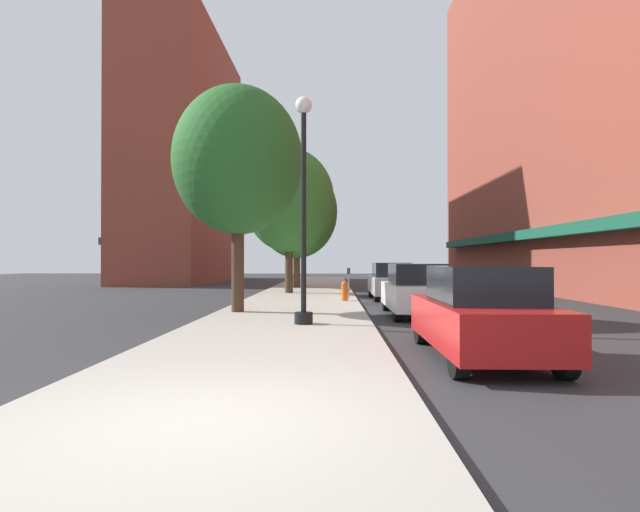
% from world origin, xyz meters
% --- Properties ---
extents(ground_plane, '(90.00, 90.00, 0.00)m').
position_xyz_m(ground_plane, '(4.00, 18.00, 0.00)').
color(ground_plane, '#2D2D30').
extents(sidewalk_slab, '(4.80, 50.00, 0.12)m').
position_xyz_m(sidewalk_slab, '(0.00, 19.00, 0.06)').
color(sidewalk_slab, '#A8A399').
rests_on(sidewalk_slab, ground).
extents(building_right_brick, '(6.80, 40.00, 24.82)m').
position_xyz_m(building_right_brick, '(14.99, 22.00, 12.39)').
color(building_right_brick, brown).
rests_on(building_right_brick, ground).
extents(building_far_background, '(6.80, 18.00, 20.33)m').
position_xyz_m(building_far_background, '(-11.01, 37.00, 10.14)').
color(building_far_background, brown).
rests_on(building_far_background, ground).
extents(lamppost, '(0.48, 0.48, 5.90)m').
position_xyz_m(lamppost, '(0.59, 7.93, 3.20)').
color(lamppost, black).
rests_on(lamppost, sidewalk_slab).
extents(fire_hydrant, '(0.33, 0.26, 0.79)m').
position_xyz_m(fire_hydrant, '(1.84, 15.62, 0.52)').
color(fire_hydrant, '#E05614').
rests_on(fire_hydrant, sidewalk_slab).
extents(parking_meter_near, '(0.14, 0.09, 1.31)m').
position_xyz_m(parking_meter_near, '(2.05, 17.09, 0.95)').
color(parking_meter_near, slate).
rests_on(parking_meter_near, sidewalk_slab).
extents(tree_near, '(4.96, 4.96, 7.48)m').
position_xyz_m(tree_near, '(-0.84, 25.71, 4.74)').
color(tree_near, '#4C3823').
rests_on(tree_near, sidewalk_slab).
extents(tree_mid, '(4.61, 4.61, 7.37)m').
position_xyz_m(tree_mid, '(-0.87, 20.56, 4.82)').
color(tree_mid, '#422D1E').
rests_on(tree_mid, sidewalk_slab).
extents(tree_far, '(4.16, 4.16, 7.26)m').
position_xyz_m(tree_far, '(-1.70, 11.02, 4.97)').
color(tree_far, '#422D1E').
rests_on(tree_far, sidewalk_slab).
extents(car_red, '(1.80, 4.30, 1.66)m').
position_xyz_m(car_red, '(4.00, 3.96, 0.81)').
color(car_red, black).
rests_on(car_red, ground).
extents(car_white, '(1.80, 4.30, 1.66)m').
position_xyz_m(car_white, '(4.00, 11.01, 0.81)').
color(car_white, black).
rests_on(car_white, ground).
extents(car_silver, '(1.80, 4.30, 1.66)m').
position_xyz_m(car_silver, '(4.00, 17.96, 0.81)').
color(car_silver, black).
rests_on(car_silver, ground).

